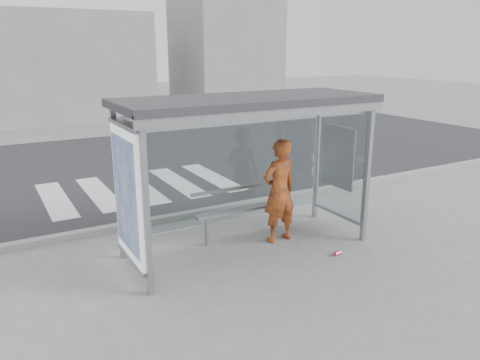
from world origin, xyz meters
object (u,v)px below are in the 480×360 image
at_px(bus_shelter, 227,137).
at_px(bench, 241,209).
at_px(person, 279,191).
at_px(soda_can, 337,253).

height_order(bus_shelter, bench, bus_shelter).
bearing_deg(bench, bus_shelter, -138.93).
relative_size(bus_shelter, bench, 2.37).
xyz_separation_m(bus_shelter, person, (1.03, -0.02, -1.05)).
xyz_separation_m(person, soda_can, (0.51, -1.03, -0.89)).
height_order(bus_shelter, soda_can, bus_shelter).
xyz_separation_m(bus_shelter, bench, (0.50, 0.44, -1.43)).
distance_m(bus_shelter, bench, 1.58).
bearing_deg(person, bus_shelter, -4.71).
bearing_deg(bench, soda_can, -55.00).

